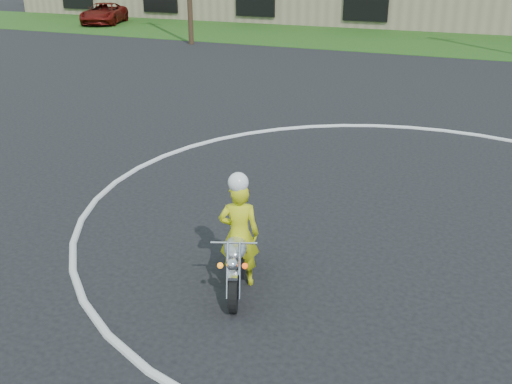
% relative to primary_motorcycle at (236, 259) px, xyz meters
% --- Properties ---
extents(ground, '(120.00, 120.00, 0.00)m').
position_rel_primary_motorcycle_xyz_m(ground, '(1.73, 0.61, -0.46)').
color(ground, black).
rests_on(ground, ground).
extents(grass_strip, '(120.00, 10.00, 0.02)m').
position_rel_primary_motorcycle_xyz_m(grass_strip, '(1.73, 27.61, -0.45)').
color(grass_strip, '#1E4714').
rests_on(grass_strip, ground).
extents(primary_motorcycle, '(0.85, 1.72, 0.95)m').
position_rel_primary_motorcycle_xyz_m(primary_motorcycle, '(0.00, 0.00, 0.00)').
color(primary_motorcycle, black).
rests_on(primary_motorcycle, ground).
extents(rider_primary_grp, '(0.69, 0.58, 1.77)m').
position_rel_primary_motorcycle_xyz_m(rider_primary_grp, '(-0.02, 0.13, 0.39)').
color(rider_primary_grp, yellow).
rests_on(rider_primary_grp, ground).
extents(pickup_grp, '(4.13, 5.70, 1.44)m').
position_rel_primary_motorcycle_xyz_m(pickup_grp, '(-24.08, 27.92, 0.26)').
color(pickup_grp, '#630F0B').
rests_on(pickup_grp, ground).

